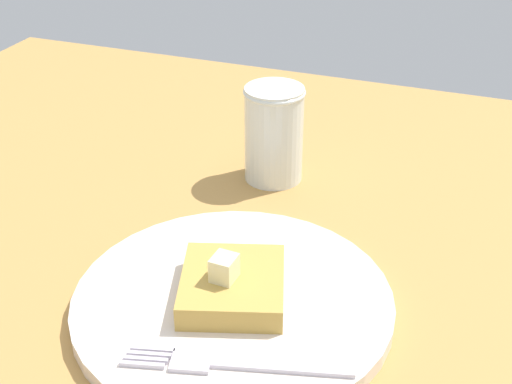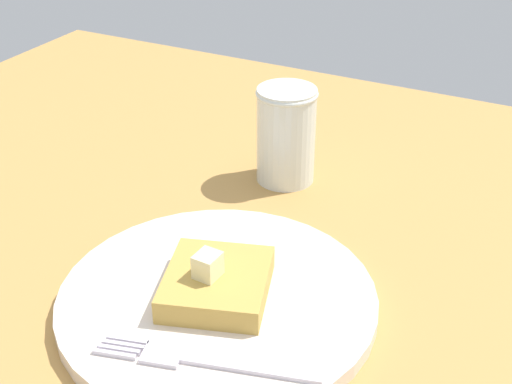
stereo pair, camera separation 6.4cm
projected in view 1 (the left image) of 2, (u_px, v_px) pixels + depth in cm
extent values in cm
cube|color=#B18344|center=(191.00, 327.00, 57.01)|extent=(107.55, 107.55, 2.74)
cylinder|color=silver|center=(233.00, 303.00, 56.49)|extent=(25.40, 25.40, 1.33)
torus|color=navy|center=(233.00, 300.00, 56.36)|extent=(25.40, 25.40, 0.80)
cube|color=gold|center=(233.00, 286.00, 55.64)|extent=(10.26, 10.71, 2.04)
cube|color=beige|center=(224.00, 268.00, 54.29)|extent=(1.90, 2.08, 1.98)
cube|color=silver|center=(283.00, 367.00, 49.13)|extent=(9.90, 3.41, 0.36)
cube|color=silver|center=(191.00, 361.00, 49.68)|extent=(3.27, 2.84, 0.36)
cube|color=silver|center=(146.00, 366.00, 49.23)|extent=(3.18, 1.12, 0.36)
cube|color=silver|center=(148.00, 361.00, 49.70)|extent=(3.18, 1.12, 0.36)
cube|color=silver|center=(150.00, 355.00, 50.17)|extent=(3.18, 1.12, 0.36)
cube|color=silver|center=(152.00, 350.00, 50.65)|extent=(3.18, 1.12, 0.36)
cylinder|color=#381A0B|center=(274.00, 149.00, 73.84)|extent=(5.55, 5.55, 6.73)
cylinder|color=silver|center=(274.00, 134.00, 72.98)|extent=(6.03, 6.03, 10.10)
torus|color=silver|center=(274.00, 92.00, 70.66)|extent=(6.29, 6.29, 0.50)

